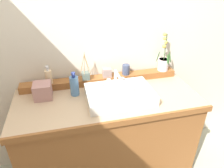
# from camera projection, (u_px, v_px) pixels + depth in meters

# --- Properties ---
(wall_back) EXTENTS (3.38, 0.20, 2.47)m
(wall_back) POSITION_uv_depth(u_px,v_px,m) (96.00, 33.00, 1.73)
(wall_back) COLOR silver
(wall_back) RESTS_ON ground
(vanity_cabinet) EXTENTS (1.41, 0.60, 0.85)m
(vanity_cabinet) POSITION_uv_depth(u_px,v_px,m) (108.00, 138.00, 1.78)
(vanity_cabinet) COLOR #94582B
(vanity_cabinet) RESTS_ON ground
(back_ledge) EXTENTS (1.33, 0.10, 0.06)m
(back_ledge) POSITION_uv_depth(u_px,v_px,m) (101.00, 79.00, 1.76)
(back_ledge) COLOR #94582B
(back_ledge) RESTS_ON vanity_cabinet
(sink_basin) EXTENTS (0.49, 0.34, 0.27)m
(sink_basin) POSITION_uv_depth(u_px,v_px,m) (120.00, 95.00, 1.53)
(sink_basin) COLOR white
(sink_basin) RESTS_ON vanity_cabinet
(soap_bar) EXTENTS (0.07, 0.04, 0.02)m
(soap_bar) POSITION_uv_depth(u_px,v_px,m) (99.00, 85.00, 1.56)
(soap_bar) COLOR beige
(soap_bar) RESTS_ON sink_basin
(potted_plant) EXTENTS (0.13, 0.11, 0.34)m
(potted_plant) POSITION_uv_depth(u_px,v_px,m) (163.00, 62.00, 1.82)
(potted_plant) COLOR silver
(potted_plant) RESTS_ON back_ledge
(soap_dispenser) EXTENTS (0.05, 0.06, 0.15)m
(soap_dispenser) POSITION_uv_depth(u_px,v_px,m) (49.00, 76.00, 1.62)
(soap_dispenser) COLOR beige
(soap_dispenser) RESTS_ON back_ledge
(tumbler_cup) EXTENTS (0.06, 0.06, 0.09)m
(tumbler_cup) POSITION_uv_depth(u_px,v_px,m) (126.00, 70.00, 1.77)
(tumbler_cup) COLOR #3E4965
(tumbler_cup) RESTS_ON back_ledge
(reed_diffuser) EXTENTS (0.09, 0.08, 0.24)m
(reed_diffuser) POSITION_uv_depth(u_px,v_px,m) (86.00, 75.00, 1.69)
(reed_diffuser) COLOR slate
(reed_diffuser) RESTS_ON back_ledge
(trinket_box) EXTENTS (0.08, 0.06, 0.07)m
(trinket_box) POSITION_uv_depth(u_px,v_px,m) (107.00, 73.00, 1.73)
(trinket_box) COLOR gray
(trinket_box) RESTS_ON back_ledge
(lotion_bottle) EXTENTS (0.07, 0.07, 0.19)m
(lotion_bottle) POSITION_uv_depth(u_px,v_px,m) (74.00, 85.00, 1.57)
(lotion_bottle) COLOR #5383B8
(lotion_bottle) RESTS_ON vanity_cabinet
(tissue_box) EXTENTS (0.13, 0.13, 0.12)m
(tissue_box) POSITION_uv_depth(u_px,v_px,m) (43.00, 91.00, 1.54)
(tissue_box) COLOR tan
(tissue_box) RESTS_ON vanity_cabinet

